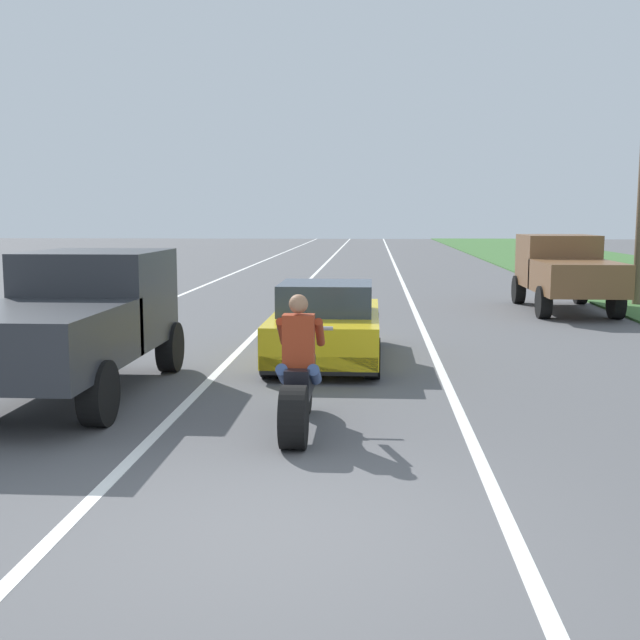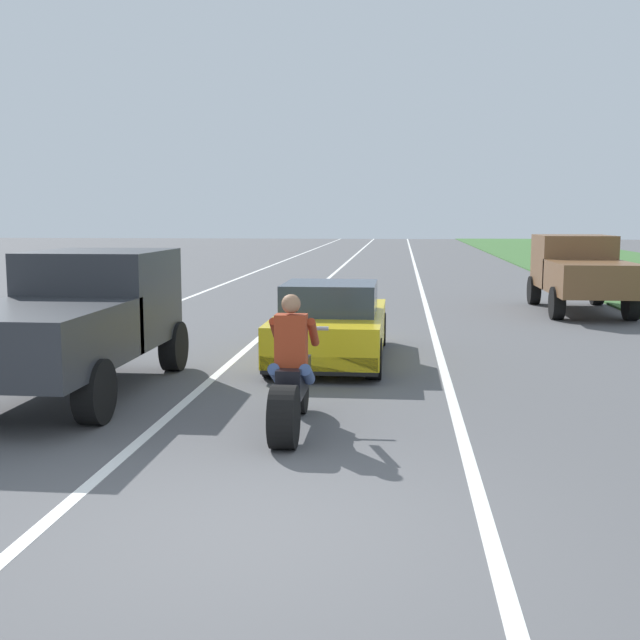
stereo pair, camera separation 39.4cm
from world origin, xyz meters
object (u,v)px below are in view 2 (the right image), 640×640
at_px(pickup_truck_left_lane_dark_grey, 77,316).
at_px(pickup_truck_right_shoulder_brown, 580,270).
at_px(motorcycle_with_rider, 291,383).
at_px(sports_car_yellow, 331,324).

height_order(pickup_truck_left_lane_dark_grey, pickup_truck_right_shoulder_brown, same).
relative_size(motorcycle_with_rider, pickup_truck_right_shoulder_brown, 0.46).
height_order(motorcycle_with_rider, pickup_truck_left_lane_dark_grey, pickup_truck_left_lane_dark_grey).
distance_m(sports_car_yellow, pickup_truck_left_lane_dark_grey, 4.45).
relative_size(sports_car_yellow, pickup_truck_right_shoulder_brown, 0.90).
relative_size(motorcycle_with_rider, pickup_truck_left_lane_dark_grey, 0.46).
xyz_separation_m(motorcycle_with_rider, pickup_truck_left_lane_dark_grey, (-3.29, 1.78, 0.51)).
bearing_deg(pickup_truck_right_shoulder_brown, motorcycle_with_rider, -115.65).
bearing_deg(sports_car_yellow, pickup_truck_left_lane_dark_grey, -138.88).
xyz_separation_m(motorcycle_with_rider, pickup_truck_right_shoulder_brown, (5.89, 12.27, 0.51)).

